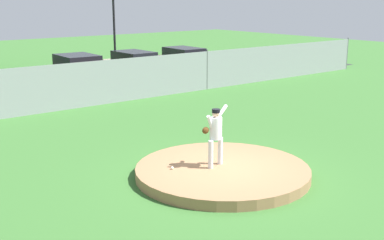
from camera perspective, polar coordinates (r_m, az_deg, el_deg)
The scene contains 11 objects.
ground_plane at distance 17.92m, azimuth -9.42°, elevation -1.13°, with size 80.00×80.00×0.00m, color #386B2D.
asphalt_strip at distance 25.53m, azimuth -18.78°, elevation 2.79°, with size 44.00×7.00×0.01m, color #2B2B2D.
pitchers_mound at distance 13.17m, azimuth 3.48°, elevation -5.88°, with size 4.54×4.54×0.27m, color #99704C.
pitcher_youth at distance 12.89m, azimuth 2.67°, elevation -1.31°, with size 0.82×0.32×1.59m.
baseball at distance 12.92m, azimuth -2.27°, elevation -5.46°, with size 0.07×0.07×0.07m, color white.
chainlink_fence at distance 21.23m, azimuth -14.80°, elevation 3.59°, with size 39.48×0.07×2.02m.
parked_car_champagne at distance 28.45m, azimuth -6.59°, elevation 6.08°, with size 1.80×4.44×1.61m.
parked_car_red at distance 26.20m, azimuth -12.85°, elevation 5.25°, with size 2.06×4.24×1.73m.
parked_car_burgundy at distance 30.38m, azimuth -0.93°, elevation 6.65°, with size 1.88×4.44×1.61m.
traffic_cone_orange at distance 30.73m, azimuth -5.49°, elevation 5.71°, with size 0.40×0.40×0.55m.
traffic_light_far at distance 31.69m, azimuth -8.82°, elevation 12.13°, with size 0.28×0.46×5.50m.
Camera 1 is at (-8.31, -9.21, 4.57)m, focal length 46.93 mm.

